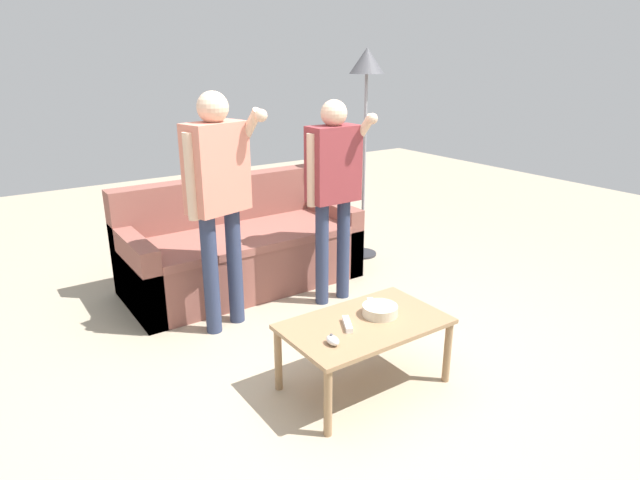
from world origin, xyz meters
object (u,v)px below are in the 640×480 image
at_px(game_remote_nunchuk, 333,340).
at_px(game_remote_wand_far, 372,305).
at_px(floor_lamp, 366,81).
at_px(player_right, 334,179).
at_px(game_remote_wand_near, 347,324).
at_px(coffee_table, 365,330).
at_px(player_left, 218,186).
at_px(snack_bowl, 380,310).
at_px(couch, 240,249).

bearing_deg(game_remote_nunchuk, game_remote_wand_far, 25.78).
distance_m(floor_lamp, player_right, 1.25).
relative_size(player_right, game_remote_wand_near, 9.83).
bearing_deg(coffee_table, player_left, 107.16).
relative_size(player_left, game_remote_wand_far, 10.25).
distance_m(game_remote_nunchuk, player_left, 1.36).
xyz_separation_m(snack_bowl, player_left, (-0.47, 1.11, 0.58)).
bearing_deg(game_remote_wand_far, coffee_table, -142.16).
xyz_separation_m(couch, player_right, (0.45, -0.71, 0.67)).
bearing_deg(game_remote_wand_near, game_remote_nunchuk, -148.35).
distance_m(snack_bowl, floor_lamp, 2.41).
bearing_deg(snack_bowl, couch, 91.12).
bearing_deg(player_right, coffee_table, -117.08).
xyz_separation_m(game_remote_nunchuk, game_remote_wand_near, (0.18, 0.11, -0.01)).
height_order(floor_lamp, player_left, floor_lamp).
xyz_separation_m(game_remote_nunchuk, player_right, (0.83, 1.15, 0.54)).
height_order(game_remote_nunchuk, player_left, player_left).
height_order(coffee_table, player_left, player_left).
xyz_separation_m(player_right, game_remote_wand_near, (-0.65, -1.04, -0.55)).
relative_size(coffee_table, player_right, 0.60).
relative_size(snack_bowl, game_remote_nunchuk, 2.33).
height_order(coffee_table, game_remote_nunchuk, game_remote_nunchuk).
xyz_separation_m(coffee_table, game_remote_wand_far, (0.15, 0.12, 0.07)).
relative_size(coffee_table, player_left, 0.57).
xyz_separation_m(couch, snack_bowl, (0.03, -1.75, 0.14)).
height_order(coffee_table, snack_bowl, snack_bowl).
height_order(snack_bowl, game_remote_wand_near, snack_bowl).
height_order(snack_bowl, floor_lamp, floor_lamp).
distance_m(floor_lamp, game_remote_wand_near, 2.56).
distance_m(couch, player_right, 1.08).
height_order(coffee_table, floor_lamp, floor_lamp).
xyz_separation_m(coffee_table, floor_lamp, (1.37, 1.72, 1.26)).
xyz_separation_m(couch, floor_lamp, (1.28, -0.05, 1.32)).
distance_m(couch, game_remote_wand_near, 1.77).
xyz_separation_m(snack_bowl, floor_lamp, (1.24, 1.70, 1.18)).
bearing_deg(floor_lamp, player_right, -141.32).
bearing_deg(player_right, couch, 122.06).
height_order(coffee_table, game_remote_wand_far, game_remote_wand_far).
distance_m(game_remote_nunchuk, game_remote_wand_near, 0.21).
distance_m(coffee_table, game_remote_wand_far, 0.20).
xyz_separation_m(game_remote_wand_near, game_remote_wand_far, (0.26, 0.10, -0.00)).
bearing_deg(game_remote_wand_near, game_remote_wand_far, 21.38).
relative_size(couch, player_right, 1.23).
relative_size(player_left, game_remote_wand_near, 10.38).
xyz_separation_m(floor_lamp, game_remote_wand_far, (-1.22, -1.60, -1.20)).
distance_m(coffee_table, player_right, 1.33).
relative_size(floor_lamp, player_right, 1.23).
distance_m(game_remote_wand_near, game_remote_wand_far, 0.28).
bearing_deg(player_left, game_remote_wand_near, -78.19).
relative_size(snack_bowl, game_remote_wand_near, 1.31).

